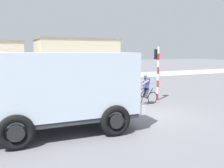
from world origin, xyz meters
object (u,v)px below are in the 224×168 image
Objects in this scene: truck_foreground at (62,86)px; cyclist at (145,89)px; car_white_mid at (9,79)px; car_red_near at (104,83)px; traffic_light_pole at (157,66)px.

cyclist is at bearing 25.21° from truck_foreground.
car_white_mid is at bearing 126.24° from cyclist.
car_red_near is 7.86m from car_white_mid.
truck_foreground is 7.23m from traffic_light_pole.
truck_foreground is at bearing -124.68° from car_red_near.
car_white_mid is (-7.96, 8.22, -1.25)m from traffic_light_pole.
cyclist is (5.13, 2.41, -0.80)m from truck_foreground.
car_white_mid is at bearing 135.75° from car_red_near.
traffic_light_pole reaches higher than truck_foreground.
cyclist is 0.41× the size of car_white_mid.
car_red_near is at bearing 55.32° from truck_foreground.
truck_foreground is 11.58m from car_white_mid.
truck_foreground is 5.72m from cyclist.
traffic_light_pole is (1.33, 0.82, 1.20)m from cyclist.
cyclist is 0.40× the size of car_red_near.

